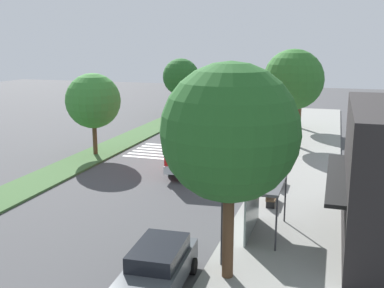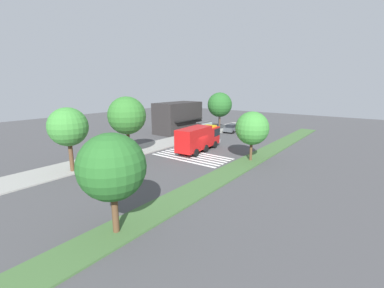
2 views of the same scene
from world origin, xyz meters
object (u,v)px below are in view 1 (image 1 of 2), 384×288
fire_hydrant (288,134)px  fire_truck (197,138)px  parked_car_west (272,125)px  sidewalk_tree_center (230,133)px  parked_car_mid (157,268)px  bus_stop_shelter (260,196)px  bench_west_of_shelter (279,179)px  median_tree_far_west (181,77)px  bench_near_shelter (271,196)px  sidewalk_tree_west (293,80)px  median_tree_west (93,101)px  sidewalk_tree_far_west (301,78)px  street_lamp (223,184)px

fire_hydrant → fire_truck: bearing=-25.2°
parked_car_west → sidewalk_tree_center: bearing=3.1°
parked_car_mid → bus_stop_shelter: (-5.89, 2.66, 1.01)m
fire_hydrant → bench_west_of_shelter: bearing=3.7°
median_tree_far_west → sidewalk_tree_center: bearing=21.3°
bench_near_shelter → fire_hydrant: bench_near_shelter is taller
bus_stop_shelter → sidewalk_tree_west: size_ratio=0.44×
sidewalk_tree_center → median_tree_west: 21.16m
fire_truck → median_tree_far_west: size_ratio=1.42×
fire_truck → sidewalk_tree_far_west: size_ratio=1.32×
median_tree_west → parked_car_mid: bearing=34.9°
bench_near_shelter → median_tree_far_west: 31.94m
parked_car_mid → parked_car_west: bearing=176.6°
fire_truck → sidewalk_tree_far_west: 17.76m
median_tree_far_west → bench_near_shelter: bearing=27.5°
median_tree_far_west → bus_stop_shelter: bearing=24.5°
fire_truck → bench_west_of_shelter: bearing=54.7°
bus_stop_shelter → fire_hydrant: bus_stop_shelter is taller
sidewalk_tree_center → median_tree_far_west: size_ratio=1.20×
parked_car_west → sidewalk_tree_west: 7.00m
bench_near_shelter → sidewalk_tree_far_west: 23.78m
sidewalk_tree_far_west → median_tree_far_west: 14.98m
bus_stop_shelter → bench_near_shelter: 4.20m
fire_truck → street_lamp: size_ratio=1.69×
street_lamp → sidewalk_tree_far_west: (-30.88, 0.40, 1.65)m
parked_car_mid → median_tree_far_west: bearing=-165.9°
bus_stop_shelter → fire_hydrant: (-22.07, -0.96, -1.40)m
sidewalk_tree_west → median_tree_far_west: bearing=-132.1°
bench_near_shelter → median_tree_west: bearing=-116.4°
sidewalk_tree_west → bench_west_of_shelter: bearing=2.2°
bench_west_of_shelter → sidewalk_tree_far_west: sidewalk_tree_far_west is taller
bus_stop_shelter → sidewalk_tree_center: bearing=-6.0°
fire_truck → median_tree_far_west: (-21.26, -8.41, 2.56)m
fire_truck → median_tree_west: 8.71m
fire_truck → median_tree_far_west: bearing=-164.0°
sidewalk_tree_west → median_tree_west: sidewalk_tree_west is taller
sidewalk_tree_far_west → median_tree_far_west: size_ratio=1.08×
parked_car_west → sidewalk_tree_west: size_ratio=0.57×
parked_car_west → bench_west_of_shelter: size_ratio=2.86×
street_lamp → sidewalk_tree_far_west: sidewalk_tree_far_west is taller
bench_near_shelter → sidewalk_tree_center: 9.78m
fire_truck → fire_hydrant: size_ratio=13.46×
bench_near_shelter → parked_car_mid: bearing=-15.1°
parked_car_mid → sidewalk_tree_west: bearing=171.6°
parked_car_west → bench_near_shelter: parked_car_west is taller
fire_truck → bench_west_of_shelter: size_ratio=5.89×
sidewalk_tree_west → sidewalk_tree_center: sidewalk_tree_west is taller
fire_truck → street_lamp: bearing=14.9°
street_lamp → sidewalk_tree_far_west: 30.92m
parked_car_mid → median_tree_far_west: size_ratio=0.72×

